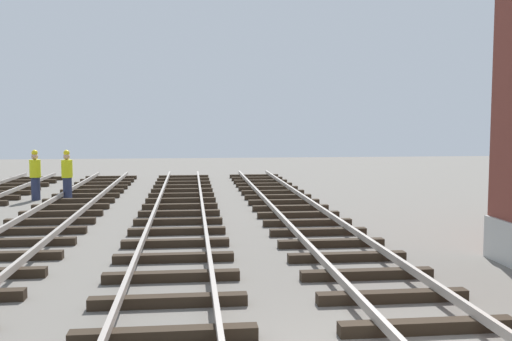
# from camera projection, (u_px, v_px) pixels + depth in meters

# --- Properties ---
(track_worker_foreground) EXTENTS (0.40, 0.40, 1.87)m
(track_worker_foreground) POSITION_uv_depth(u_px,v_px,m) (67.00, 175.00, 21.44)
(track_worker_foreground) COLOR #262D4C
(track_worker_foreground) RESTS_ON ground
(track_worker_distant) EXTENTS (0.40, 0.40, 1.87)m
(track_worker_distant) POSITION_uv_depth(u_px,v_px,m) (35.00, 175.00, 21.50)
(track_worker_distant) COLOR #262D4C
(track_worker_distant) RESTS_ON ground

